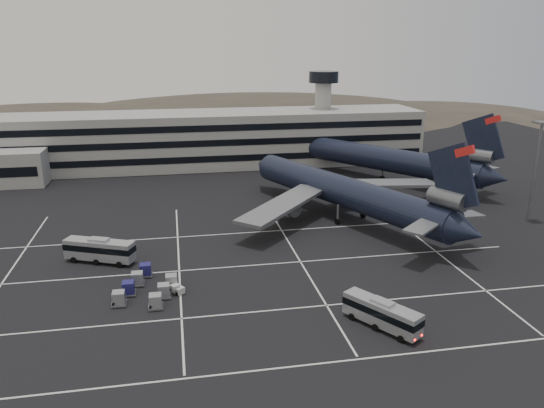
# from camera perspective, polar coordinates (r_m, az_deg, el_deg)

# --- Properties ---
(ground) EXTENTS (260.00, 260.00, 0.00)m
(ground) POSITION_cam_1_polar(r_m,az_deg,el_deg) (74.87, -5.25, -8.07)
(ground) COLOR black
(ground) RESTS_ON ground
(lane_markings) EXTENTS (90.00, 55.62, 0.01)m
(lane_markings) POSITION_cam_1_polar(r_m,az_deg,el_deg) (75.60, -4.58, -7.79)
(lane_markings) COLOR silver
(lane_markings) RESTS_ON ground
(terminal) EXTENTS (125.00, 26.00, 24.00)m
(terminal) POSITION_cam_1_polar(r_m,az_deg,el_deg) (140.92, -9.38, 6.74)
(terminal) COLOR gray
(terminal) RESTS_ON ground
(hills) EXTENTS (352.00, 180.00, 44.00)m
(hills) POSITION_cam_1_polar(r_m,az_deg,el_deg) (242.72, -4.87, 6.67)
(hills) COLOR #38332B
(hills) RESTS_ON ground
(lightpole_right) EXTENTS (2.40, 2.40, 18.28)m
(lightpole_right) POSITION_cam_1_polar(r_m,az_deg,el_deg) (106.21, 26.63, 4.47)
(lightpole_right) COLOR slate
(lightpole_right) RESTS_ON ground
(trijet_main) EXTENTS (43.44, 54.51, 18.08)m
(trijet_main) POSITION_cam_1_polar(r_m,az_deg,el_deg) (98.29, 7.96, 1.30)
(trijet_main) COLOR black
(trijet_main) RESTS_ON ground
(trijet_far) EXTENTS (39.22, 49.74, 18.08)m
(trijet_far) POSITION_cam_1_polar(r_m,az_deg,el_deg) (127.46, 12.25, 4.81)
(trijet_far) COLOR black
(trijet_far) RESTS_ON ground
(bus_near) EXTENTS (7.24, 9.45, 3.46)m
(bus_near) POSITION_cam_1_polar(r_m,az_deg,el_deg) (63.43, 11.72, -11.38)
(bus_near) COLOR gray
(bus_near) RESTS_ON ground
(bus_far) EXTENTS (10.83, 6.63, 3.79)m
(bus_far) POSITION_cam_1_polar(r_m,az_deg,el_deg) (83.33, -18.06, -4.65)
(bus_far) COLOR gray
(bus_far) RESTS_ON ground
(tug_b) EXTENTS (2.15, 2.38, 1.32)m
(tug_b) POSITION_cam_1_polar(r_m,az_deg,el_deg) (71.67, -10.13, -8.97)
(tug_b) COLOR #BBBBB6
(tug_b) RESTS_ON ground
(uld_cluster) EXTENTS (8.99, 12.48, 1.79)m
(uld_cluster) POSITION_cam_1_polar(r_m,az_deg,el_deg) (72.43, -13.41, -8.64)
(uld_cluster) COLOR #2D2D30
(uld_cluster) RESTS_ON ground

